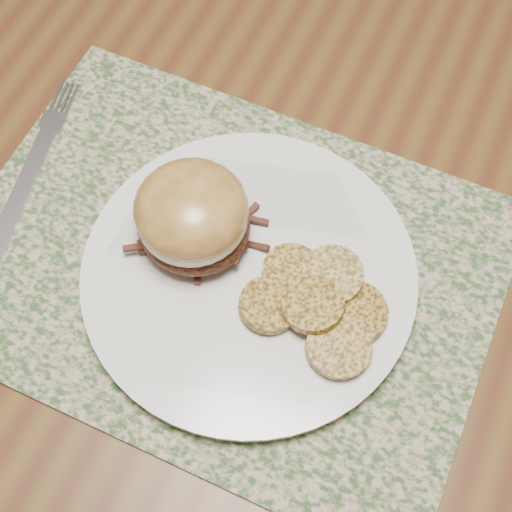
{
  "coord_description": "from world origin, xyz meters",
  "views": [
    {
      "loc": [
        0.38,
        -0.24,
        1.3
      ],
      "look_at": [
        0.28,
        -0.01,
        0.79
      ],
      "focal_mm": 50.0,
      "sensor_mm": 36.0,
      "label": 1
    }
  ],
  "objects_px": {
    "dining_table": "(13,203)",
    "dinner_plate": "(249,274)",
    "pork_sandwich": "(192,216)",
    "fork": "(34,164)"
  },
  "relations": [
    {
      "from": "dining_table",
      "to": "dinner_plate",
      "type": "bearing_deg",
      "value": -2.81
    },
    {
      "from": "pork_sandwich",
      "to": "fork",
      "type": "bearing_deg",
      "value": -174.02
    },
    {
      "from": "dining_table",
      "to": "dinner_plate",
      "type": "height_order",
      "value": "dinner_plate"
    },
    {
      "from": "dinner_plate",
      "to": "pork_sandwich",
      "type": "relative_size",
      "value": 2.39
    },
    {
      "from": "dining_table",
      "to": "fork",
      "type": "relative_size",
      "value": 7.71
    },
    {
      "from": "pork_sandwich",
      "to": "dining_table",
      "type": "bearing_deg",
      "value": -170.66
    },
    {
      "from": "pork_sandwich",
      "to": "fork",
      "type": "relative_size",
      "value": 0.56
    },
    {
      "from": "pork_sandwich",
      "to": "dinner_plate",
      "type": "bearing_deg",
      "value": -0.53
    },
    {
      "from": "dining_table",
      "to": "fork",
      "type": "distance_m",
      "value": 0.1
    },
    {
      "from": "dining_table",
      "to": "fork",
      "type": "xyz_separation_m",
      "value": [
        0.05,
        0.01,
        0.09
      ]
    }
  ]
}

